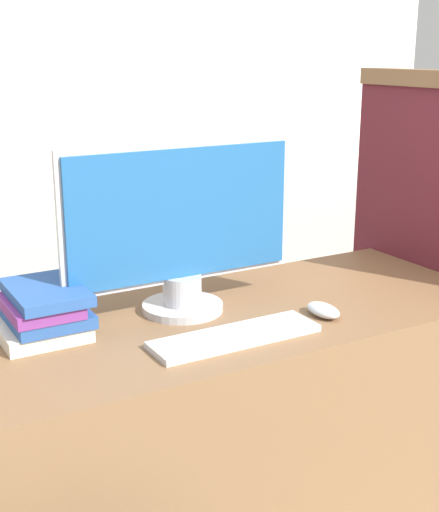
{
  "coord_description": "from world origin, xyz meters",
  "views": [
    {
      "loc": [
        -0.87,
        -1.18,
        1.4
      ],
      "look_at": [
        -0.05,
        0.27,
        0.91
      ],
      "focal_mm": 50.0,
      "sensor_mm": 36.0,
      "label": 1
    }
  ],
  "objects_px": {
    "monitor": "(181,228)",
    "book_stack": "(43,312)",
    "mouse": "(323,310)",
    "keyboard": "(235,336)"
  },
  "relations": [
    {
      "from": "monitor",
      "to": "book_stack",
      "type": "xyz_separation_m",
      "value": [
        -0.36,
        0.02,
        -0.16
      ]
    },
    {
      "from": "monitor",
      "to": "mouse",
      "type": "xyz_separation_m",
      "value": [
        0.29,
        -0.21,
        -0.2
      ]
    },
    {
      "from": "keyboard",
      "to": "book_stack",
      "type": "bearing_deg",
      "value": 146.67
    },
    {
      "from": "keyboard",
      "to": "mouse",
      "type": "distance_m",
      "value": 0.28
    },
    {
      "from": "keyboard",
      "to": "monitor",
      "type": "bearing_deg",
      "value": 94.91
    },
    {
      "from": "book_stack",
      "to": "keyboard",
      "type": "bearing_deg",
      "value": -33.33
    },
    {
      "from": "monitor",
      "to": "keyboard",
      "type": "bearing_deg",
      "value": -85.09
    },
    {
      "from": "keyboard",
      "to": "book_stack",
      "type": "distance_m",
      "value": 0.46
    },
    {
      "from": "monitor",
      "to": "book_stack",
      "type": "relative_size",
      "value": 2.58
    },
    {
      "from": "monitor",
      "to": "mouse",
      "type": "height_order",
      "value": "monitor"
    }
  ]
}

